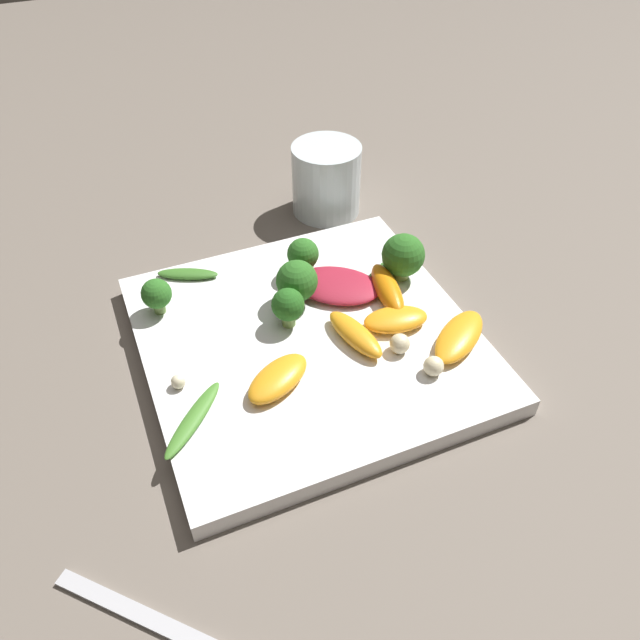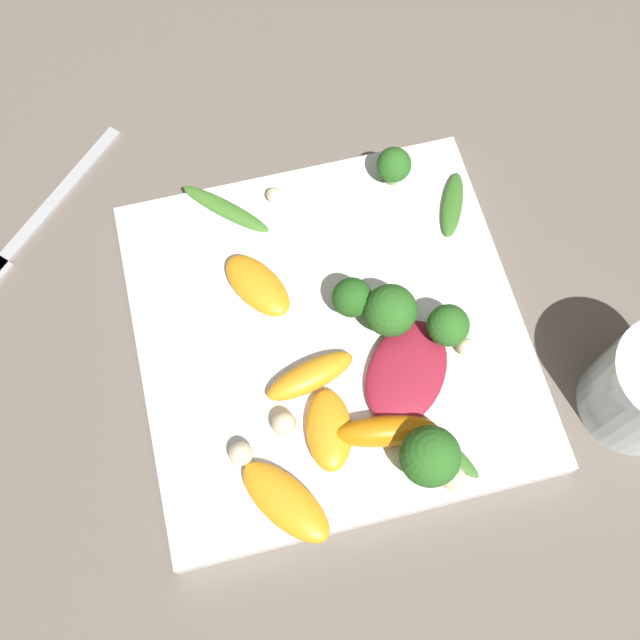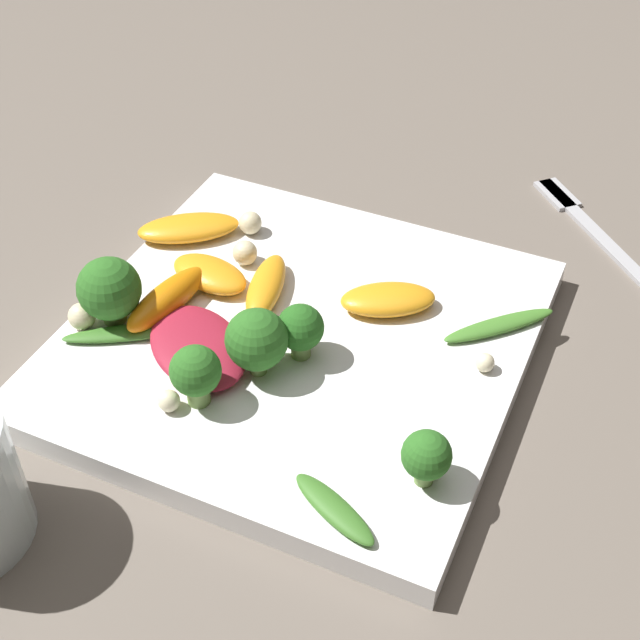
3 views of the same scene
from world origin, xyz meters
name	(u,v)px [view 3 (image 3 of 3)]	position (x,y,z in m)	size (l,w,h in m)	color
ground_plane	(298,351)	(0.00, 0.00, 0.00)	(2.40, 2.40, 0.00)	#6B6056
plate	(298,341)	(0.00, 0.00, 0.01)	(0.29, 0.29, 0.02)	white
fork	(593,228)	(-0.15, -0.22, 0.00)	(0.14, 0.15, 0.01)	#B2B2B7
radicchio_leaf_0	(198,347)	(0.05, 0.05, 0.02)	(0.10, 0.10, 0.01)	maroon
orange_segment_0	(266,287)	(0.04, -0.02, 0.03)	(0.04, 0.07, 0.02)	orange
orange_segment_1	(210,274)	(0.08, -0.02, 0.03)	(0.06, 0.04, 0.02)	orange
orange_segment_2	(167,299)	(0.09, 0.02, 0.03)	(0.03, 0.08, 0.02)	orange
orange_segment_3	(188,228)	(0.12, -0.06, 0.03)	(0.08, 0.07, 0.01)	orange
orange_segment_4	(388,299)	(-0.05, -0.05, 0.03)	(0.07, 0.06, 0.02)	orange
broccoli_floret_0	(196,373)	(0.03, 0.08, 0.04)	(0.03, 0.03, 0.04)	#7A9E51
broccoli_floret_1	(257,340)	(0.01, 0.04, 0.04)	(0.04, 0.04, 0.05)	#84AD5B
broccoli_floret_2	(426,456)	(-0.12, 0.08, 0.04)	(0.03, 0.03, 0.04)	#7A9E51
broccoli_floret_3	(300,329)	(-0.01, 0.02, 0.04)	(0.03, 0.03, 0.04)	#7A9E51
broccoli_floret_4	(109,290)	(0.12, 0.04, 0.04)	(0.04, 0.04, 0.05)	#7A9E51
arugula_sprig_0	(134,332)	(0.10, 0.05, 0.02)	(0.09, 0.06, 0.01)	#3D7528
arugula_sprig_1	(499,325)	(-0.12, -0.06, 0.02)	(0.07, 0.07, 0.01)	#47842D
arugula_sprig_2	(334,509)	(-0.08, 0.12, 0.02)	(0.06, 0.04, 0.01)	#3D7528
macadamia_nut_0	(169,401)	(0.04, 0.09, 0.03)	(0.01, 0.01, 0.01)	beige
macadamia_nut_1	(485,363)	(-0.12, -0.02, 0.02)	(0.01, 0.01, 0.01)	beige
macadamia_nut_2	(245,253)	(0.07, -0.05, 0.03)	(0.02, 0.02, 0.02)	beige
macadamia_nut_3	(250,223)	(0.08, -0.08, 0.03)	(0.02, 0.02, 0.02)	beige
macadamia_nut_4	(82,316)	(0.13, 0.05, 0.03)	(0.02, 0.02, 0.02)	beige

